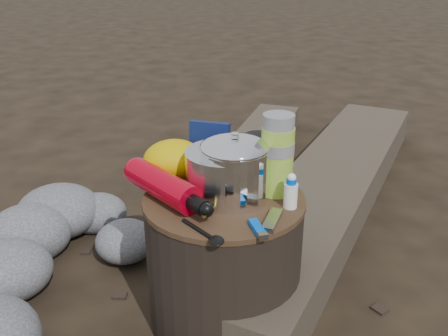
{
  "coord_description": "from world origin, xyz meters",
  "views": [
    {
      "loc": [
        -0.18,
        -1.17,
        1.0
      ],
      "look_at": [
        0.0,
        0.0,
        0.48
      ],
      "focal_mm": 40.37,
      "sensor_mm": 36.0,
      "label": 1
    }
  ],
  "objects": [
    {
      "name": "rock_ring",
      "position": [
        -0.48,
        0.15,
        0.11
      ],
      "size": [
        0.49,
        1.07,
        0.21
      ],
      "primitive_type": null,
      "color": "#595A5F",
      "rests_on": "ground"
    },
    {
      "name": "thermos",
      "position": [
        0.14,
        0.01,
        0.5
      ],
      "size": [
        0.09,
        0.09,
        0.22
      ],
      "primitive_type": "cylinder",
      "color": "#94C138",
      "rests_on": "stump"
    },
    {
      "name": "foil_windscreen",
      "position": [
        0.0,
        0.01,
        0.46
      ],
      "size": [
        0.21,
        0.21,
        0.13
      ],
      "primitive_type": "cylinder",
      "color": "silver",
      "rests_on": "stump"
    },
    {
      "name": "camping_pot",
      "position": [
        0.03,
        -0.01,
        0.48
      ],
      "size": [
        0.17,
        0.17,
        0.17
      ],
      "primitive_type": "cylinder",
      "color": "silver",
      "rests_on": "stump"
    },
    {
      "name": "log_main",
      "position": [
        0.53,
        0.6,
        0.08
      ],
      "size": [
        1.41,
        1.81,
        0.17
      ],
      "primitive_type": "cube",
      "rotation": [
        0.0,
        0.0,
        -0.61
      ],
      "color": "#3F362B",
      "rests_on": "ground"
    },
    {
      "name": "stuff_sack",
      "position": [
        -0.12,
        0.13,
        0.45
      ],
      "size": [
        0.17,
        0.14,
        0.12
      ],
      "primitive_type": "ellipsoid",
      "color": "#CCAC02",
      "rests_on": "stump"
    },
    {
      "name": "spork",
      "position": [
        -0.08,
        -0.16,
        0.4
      ],
      "size": [
        0.1,
        0.13,
        0.01
      ],
      "primitive_type": null,
      "rotation": [
        0.0,
        0.0,
        0.56
      ],
      "color": "black",
      "rests_on": "stump"
    },
    {
      "name": "ground",
      "position": [
        0.0,
        0.0,
        0.0
      ],
      "size": [
        60.0,
        60.0,
        0.0
      ],
      "primitive_type": "plane",
      "color": "black",
      "rests_on": "ground"
    },
    {
      "name": "stump",
      "position": [
        0.0,
        0.0,
        0.2
      ],
      "size": [
        0.43,
        0.43,
        0.39
      ],
      "primitive_type": "cylinder",
      "color": "black",
      "rests_on": "ground"
    },
    {
      "name": "lighter",
      "position": [
        0.05,
        -0.17,
        0.4
      ],
      "size": [
        0.03,
        0.09,
        0.02
      ],
      "primitive_type": "cube",
      "rotation": [
        0.0,
        0.0,
        0.12
      ],
      "color": "blue",
      "rests_on": "stump"
    },
    {
      "name": "log_small",
      "position": [
        0.32,
        1.14,
        0.05
      ],
      "size": [
        0.8,
        1.27,
        0.11
      ],
      "primitive_type": "cube",
      "rotation": [
        0.0,
        0.0,
        -0.46
      ],
      "color": "#3F362B",
      "rests_on": "ground"
    },
    {
      "name": "fuel_bottle",
      "position": [
        -0.16,
        0.02,
        0.43
      ],
      "size": [
        0.24,
        0.31,
        0.08
      ],
      "primitive_type": null,
      "rotation": [
        0.0,
        0.0,
        0.57
      ],
      "color": "#BB0219",
      "rests_on": "stump"
    },
    {
      "name": "squeeze_bottle",
      "position": [
        0.16,
        -0.08,
        0.44
      ],
      "size": [
        0.03,
        0.03,
        0.08
      ],
      "primitive_type": "cylinder",
      "color": "white",
      "rests_on": "stump"
    },
    {
      "name": "travel_mug",
      "position": [
        0.12,
        0.14,
        0.45
      ],
      "size": [
        0.08,
        0.08,
        0.12
      ],
      "primitive_type": "cylinder",
      "color": "black",
      "rests_on": "stump"
    },
    {
      "name": "food_pouch",
      "position": [
        -0.02,
        0.18,
        0.47
      ],
      "size": [
        0.12,
        0.07,
        0.15
      ],
      "primitive_type": "cube",
      "rotation": [
        0.0,
        0.0,
        -0.42
      ],
      "color": "#0B174B",
      "rests_on": "stump"
    },
    {
      "name": "multitool",
      "position": [
        0.09,
        -0.15,
        0.4
      ],
      "size": [
        0.07,
        0.1,
        0.01
      ],
      "primitive_type": "cube",
      "rotation": [
        0.0,
        0.0,
        -0.48
      ],
      "color": "#A0A0A5",
      "rests_on": "stump"
    }
  ]
}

